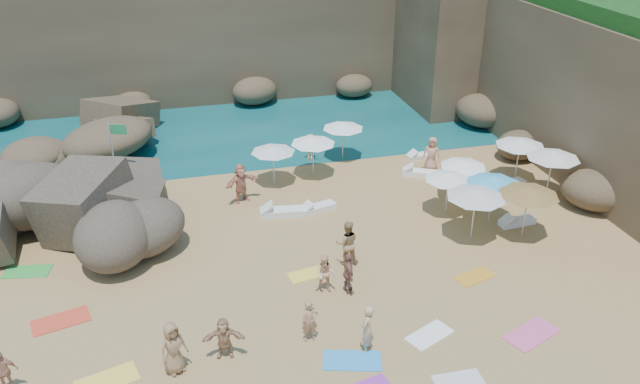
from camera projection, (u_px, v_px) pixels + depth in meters
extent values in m
plane|color=tan|center=(290.00, 277.00, 24.41)|extent=(120.00, 120.00, 0.00)
plane|color=#0C4751|center=(212.00, 68.00, 50.20)|extent=(120.00, 120.00, 0.00)
cube|color=brown|center=(243.00, 30.00, 44.51)|extent=(44.00, 8.00, 8.00)
cube|color=brown|center=(601.00, 82.00, 33.69)|extent=(8.00, 30.00, 8.00)
cube|color=brown|center=(466.00, 34.00, 43.56)|extent=(10.00, 12.00, 8.00)
cylinder|color=white|center=(2.00, 42.00, 45.47)|extent=(0.10, 0.10, 6.00)
cylinder|color=silver|center=(115.00, 166.00, 28.67)|extent=(0.08, 0.08, 4.17)
cube|color=#21864A|center=(118.00, 129.00, 27.96)|extent=(0.71, 0.26, 0.47)
cylinder|color=silver|center=(274.00, 166.00, 31.25)|extent=(0.06, 0.06, 1.97)
cone|color=silver|center=(273.00, 149.00, 30.82)|extent=(2.21, 2.21, 0.34)
cylinder|color=silver|center=(313.00, 158.00, 32.05)|extent=(0.06, 0.06, 2.04)
cone|color=white|center=(313.00, 140.00, 31.60)|extent=(2.29, 2.29, 0.35)
cylinder|color=silver|center=(343.00, 142.00, 34.03)|extent=(0.06, 0.06, 1.99)
cone|color=white|center=(343.00, 125.00, 33.60)|extent=(2.23, 2.23, 0.34)
cylinder|color=silver|center=(461.00, 181.00, 29.80)|extent=(0.06, 0.06, 1.95)
cone|color=white|center=(463.00, 163.00, 29.37)|extent=(2.18, 2.18, 0.33)
cylinder|color=silver|center=(518.00, 161.00, 31.50)|extent=(0.06, 0.06, 2.19)
cone|color=silver|center=(521.00, 142.00, 31.02)|extent=(2.46, 2.46, 0.37)
cylinder|color=silver|center=(447.00, 194.00, 28.54)|extent=(0.06, 0.06, 1.95)
cone|color=white|center=(449.00, 176.00, 28.11)|extent=(2.18, 2.18, 0.33)
cylinder|color=silver|center=(525.00, 213.00, 26.65)|extent=(0.07, 0.07, 2.27)
cone|color=red|center=(529.00, 191.00, 26.16)|extent=(2.55, 2.55, 0.39)
cylinder|color=silver|center=(550.00, 175.00, 30.05)|extent=(0.07, 0.07, 2.26)
cone|color=silver|center=(553.00, 154.00, 29.56)|extent=(2.53, 2.53, 0.39)
cylinder|color=silver|center=(491.00, 200.00, 27.85)|extent=(0.06, 0.06, 2.13)
cone|color=#3EABD5|center=(494.00, 180.00, 27.38)|extent=(2.38, 2.38, 0.36)
cylinder|color=silver|center=(473.00, 215.00, 26.49)|extent=(0.07, 0.07, 2.25)
cone|color=silver|center=(476.00, 193.00, 26.00)|extent=(2.53, 2.53, 0.38)
cube|color=white|center=(282.00, 212.00, 28.73)|extent=(2.10, 0.94, 0.32)
cube|color=white|center=(420.00, 173.00, 32.49)|extent=(1.87, 1.35, 0.28)
cube|color=white|center=(421.00, 156.00, 34.45)|extent=(1.73, 0.79, 0.26)
cube|color=white|center=(318.00, 208.00, 29.15)|extent=(1.79, 1.01, 0.26)
cube|color=silver|center=(508.00, 185.00, 31.24)|extent=(1.96, 0.99, 0.29)
cube|color=white|center=(517.00, 222.00, 27.99)|extent=(1.69, 0.67, 0.26)
cube|color=yellow|center=(107.00, 381.00, 19.44)|extent=(2.06, 1.41, 0.03)
cube|color=silver|center=(458.00, 381.00, 19.43)|extent=(1.59, 0.84, 0.03)
cube|color=red|center=(61.00, 321.00, 22.02)|extent=(2.13, 1.43, 0.03)
cube|color=#2A9AE3|center=(352.00, 360.00, 20.24)|extent=(2.09, 1.44, 0.03)
cube|color=#E7598E|center=(531.00, 334.00, 21.39)|extent=(2.17, 1.61, 0.03)
cube|color=orange|center=(475.00, 277.00, 24.42)|extent=(1.72, 1.18, 0.03)
cube|color=green|center=(27.00, 271.00, 24.73)|extent=(1.90, 1.18, 0.03)
cube|color=yellow|center=(308.00, 274.00, 24.57)|extent=(1.64, 1.02, 0.03)
cube|color=white|center=(429.00, 335.00, 21.35)|extent=(1.84, 1.42, 0.03)
imported|color=#A37D51|center=(347.00, 243.00, 24.84)|extent=(1.03, 0.85, 1.92)
imported|color=#EAAF85|center=(311.00, 147.00, 34.06)|extent=(0.96, 0.92, 1.46)
imported|color=#915A48|center=(349.00, 274.00, 23.16)|extent=(0.44, 1.00, 1.69)
imported|color=tan|center=(432.00, 154.00, 32.64)|extent=(1.05, 0.94, 1.89)
imported|color=tan|center=(241.00, 183.00, 29.61)|extent=(1.85, 1.15, 1.93)
imported|color=tan|center=(367.00, 329.00, 20.29)|extent=(0.74, 0.77, 1.79)
imported|color=#956F4A|center=(175.00, 365.00, 19.72)|extent=(1.67, 2.05, 0.49)
imported|color=tan|center=(225.00, 351.00, 20.36)|extent=(1.56, 1.65, 0.39)
imported|color=#AD7B56|center=(310.00, 335.00, 21.08)|extent=(0.64, 1.56, 0.37)
imported|color=#EFB988|center=(325.00, 285.00, 23.46)|extent=(1.32, 1.69, 0.57)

